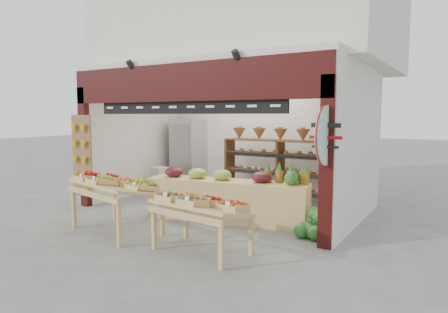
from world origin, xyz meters
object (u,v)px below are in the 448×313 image
at_px(back_shelving, 280,156).
at_px(watermelon_pile, 317,227).
at_px(display_table_right, 200,205).
at_px(cardboard_stack, 165,186).
at_px(mid_counter, 226,198).
at_px(display_table_left, 114,185).
at_px(refrigerator, 189,154).

height_order(back_shelving, watermelon_pile, back_shelving).
xyz_separation_m(back_shelving, display_table_right, (0.34, -3.75, -0.38)).
xyz_separation_m(cardboard_stack, mid_counter, (2.53, -1.19, 0.17)).
distance_m(back_shelving, cardboard_stack, 3.01).
bearing_deg(watermelon_pile, display_table_left, -155.05).
relative_size(back_shelving, cardboard_stack, 2.55).
height_order(back_shelving, mid_counter, back_shelving).
bearing_deg(display_table_right, cardboard_stack, 136.96).
height_order(refrigerator, watermelon_pile, refrigerator).
bearing_deg(display_table_left, back_shelving, 66.43).
height_order(refrigerator, display_table_right, refrigerator).
relative_size(back_shelving, display_table_left, 1.51).
xyz_separation_m(cardboard_stack, display_table_left, (1.19, -2.80, 0.56)).
relative_size(cardboard_stack, display_table_left, 0.59).
bearing_deg(refrigerator, cardboard_stack, -86.95).
height_order(refrigerator, cardboard_stack, refrigerator).
distance_m(back_shelving, mid_counter, 2.14).
distance_m(cardboard_stack, watermelon_pile, 4.58).
height_order(display_table_right, watermelon_pile, display_table_right).
bearing_deg(display_table_right, display_table_left, 176.77).
xyz_separation_m(mid_counter, display_table_left, (-1.35, -1.61, 0.39)).
xyz_separation_m(refrigerator, mid_counter, (2.60, -2.29, -0.53)).
xyz_separation_m(mid_counter, display_table_right, (0.58, -1.72, 0.28)).
xyz_separation_m(display_table_right, watermelon_pile, (1.28, 1.60, -0.55)).
bearing_deg(watermelon_pile, refrigerator, 151.63).
distance_m(refrigerator, display_table_left, 4.10).
relative_size(back_shelving, display_table_right, 1.82).
relative_size(refrigerator, mid_counter, 0.60).
bearing_deg(back_shelving, watermelon_pile, -52.97).
bearing_deg(display_table_right, watermelon_pile, 51.39).
relative_size(refrigerator, cardboard_stack, 1.77).
relative_size(back_shelving, watermelon_pile, 4.11).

